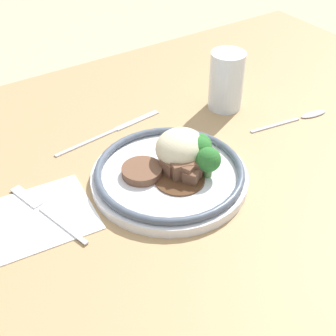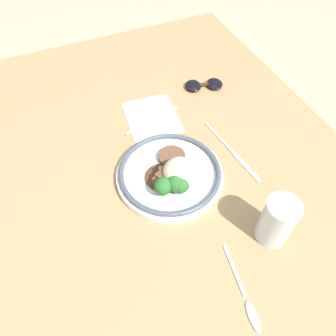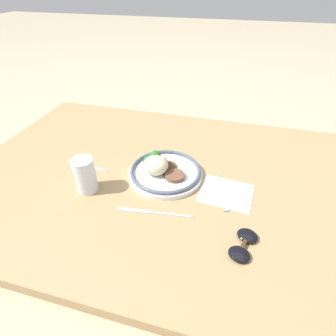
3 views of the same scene
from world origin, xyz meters
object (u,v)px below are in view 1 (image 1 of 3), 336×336
Objects in this scene: plate at (175,167)px; fork at (41,208)px; spoon at (304,117)px; knife at (113,131)px; juice_glass at (226,82)px.

plate reaches higher than fork.
plate is 0.31m from spoon.
knife is (0.19, 0.13, -0.00)m from fork.
fork and spoon have the same top height.
knife is 0.37m from spoon.
juice_glass is at bearing 139.38° from spoon.
spoon is (0.52, -0.04, -0.00)m from fork.
fork is 0.23m from knife.
plate is 0.25m from juice_glass.
fork is at bearing -169.02° from juice_glass.
juice_glass is 0.24m from knife.
juice_glass is 0.43m from fork.
spoon is (0.10, -0.12, -0.05)m from juice_glass.
spoon is at bearing -108.51° from fork.
plate is 1.46× the size of spoon.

